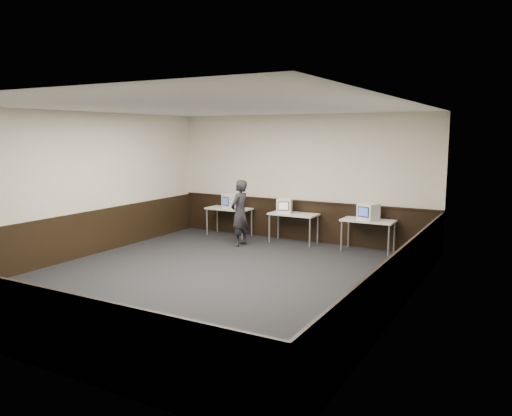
{
  "coord_description": "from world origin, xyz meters",
  "views": [
    {
      "loc": [
        5.16,
        -7.57,
        2.73
      ],
      "look_at": [
        0.04,
        1.6,
        1.15
      ],
      "focal_mm": 35.0,
      "sensor_mm": 36.0,
      "label": 1
    }
  ],
  "objects": [
    {
      "name": "floor",
      "position": [
        0.0,
        0.0,
        0.0
      ],
      "size": [
        8.0,
        8.0,
        0.0
      ],
      "primitive_type": "plane",
      "color": "black",
      "rests_on": "ground"
    },
    {
      "name": "ceiling",
      "position": [
        0.0,
        0.0,
        3.2
      ],
      "size": [
        8.0,
        8.0,
        0.0
      ],
      "primitive_type": "plane",
      "rotation": [
        3.14,
        0.0,
        0.0
      ],
      "color": "white",
      "rests_on": "back_wall"
    },
    {
      "name": "back_wall",
      "position": [
        0.0,
        4.0,
        1.6
      ],
      "size": [
        7.0,
        0.0,
        7.0
      ],
      "primitive_type": "plane",
      "rotation": [
        1.57,
        0.0,
        0.0
      ],
      "color": "beige",
      "rests_on": "ground"
    },
    {
      "name": "front_wall",
      "position": [
        0.0,
        -4.0,
        1.6
      ],
      "size": [
        7.0,
        0.0,
        7.0
      ],
      "primitive_type": "plane",
      "rotation": [
        -1.57,
        0.0,
        0.0
      ],
      "color": "beige",
      "rests_on": "ground"
    },
    {
      "name": "left_wall",
      "position": [
        -3.5,
        0.0,
        1.6
      ],
      "size": [
        0.0,
        8.0,
        8.0
      ],
      "primitive_type": "plane",
      "rotation": [
        1.57,
        0.0,
        1.57
      ],
      "color": "beige",
      "rests_on": "ground"
    },
    {
      "name": "right_wall",
      "position": [
        3.5,
        0.0,
        1.6
      ],
      "size": [
        0.0,
        8.0,
        8.0
      ],
      "primitive_type": "plane",
      "rotation": [
        1.57,
        0.0,
        -1.57
      ],
      "color": "beige",
      "rests_on": "ground"
    },
    {
      "name": "wainscot_back",
      "position": [
        0.0,
        3.98,
        0.5
      ],
      "size": [
        6.98,
        0.04,
        1.0
      ],
      "primitive_type": "cube",
      "color": "black",
      "rests_on": "back_wall"
    },
    {
      "name": "wainscot_front",
      "position": [
        0.0,
        -3.98,
        0.5
      ],
      "size": [
        6.98,
        0.04,
        1.0
      ],
      "primitive_type": "cube",
      "color": "black",
      "rests_on": "front_wall"
    },
    {
      "name": "wainscot_left",
      "position": [
        -3.48,
        0.0,
        0.5
      ],
      "size": [
        0.04,
        7.98,
        1.0
      ],
      "primitive_type": "cube",
      "color": "black",
      "rests_on": "left_wall"
    },
    {
      "name": "wainscot_right",
      "position": [
        3.48,
        0.0,
        0.5
      ],
      "size": [
        0.04,
        7.98,
        1.0
      ],
      "primitive_type": "cube",
      "color": "black",
      "rests_on": "right_wall"
    },
    {
      "name": "wainscot_rail",
      "position": [
        0.0,
        3.96,
        1.02
      ],
      "size": [
        6.98,
        0.06,
        0.04
      ],
      "primitive_type": "cube",
      "color": "black",
      "rests_on": "wainscot_back"
    },
    {
      "name": "desk_left",
      "position": [
        -1.9,
        3.6,
        0.68
      ],
      "size": [
        1.2,
        0.6,
        0.75
      ],
      "color": "silver",
      "rests_on": "ground"
    },
    {
      "name": "desk_center",
      "position": [
        0.0,
        3.6,
        0.68
      ],
      "size": [
        1.2,
        0.6,
        0.75
      ],
      "color": "silver",
      "rests_on": "ground"
    },
    {
      "name": "desk_right",
      "position": [
        1.9,
        3.6,
        0.68
      ],
      "size": [
        1.2,
        0.6,
        0.75
      ],
      "color": "silver",
      "rests_on": "ground"
    },
    {
      "name": "emac_left",
      "position": [
        -1.81,
        3.57,
        0.94
      ],
      "size": [
        0.49,
        0.5,
        0.37
      ],
      "rotation": [
        0.0,
        0.0,
        -0.35
      ],
      "color": "white",
      "rests_on": "desk_left"
    },
    {
      "name": "emac_center",
      "position": [
        -0.23,
        3.56,
        0.93
      ],
      "size": [
        0.46,
        0.47,
        0.36
      ],
      "rotation": [
        0.0,
        0.0,
        0.31
      ],
      "color": "white",
      "rests_on": "desk_center"
    },
    {
      "name": "emac_right",
      "position": [
        1.91,
        3.55,
        0.94
      ],
      "size": [
        0.49,
        0.51,
        0.39
      ],
      "rotation": [
        0.0,
        0.0,
        -0.3
      ],
      "color": "white",
      "rests_on": "desk_right"
    },
    {
      "name": "person",
      "position": [
        -1.02,
        2.7,
        0.81
      ],
      "size": [
        0.41,
        0.6,
        1.61
      ],
      "primitive_type": "imported",
      "rotation": [
        0.0,
        0.0,
        -1.61
      ],
      "color": "black",
      "rests_on": "ground"
    }
  ]
}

